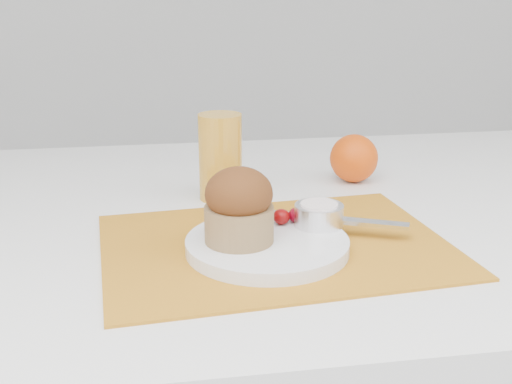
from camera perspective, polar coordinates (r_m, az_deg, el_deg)
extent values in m
cube|color=#C57B1B|center=(0.77, 1.75, -4.74)|extent=(0.43, 0.33, 0.00)
cylinder|color=white|center=(0.75, 1.00, -4.72)|extent=(0.23, 0.23, 0.02)
cylinder|color=white|center=(0.78, 5.61, -2.06)|extent=(0.08, 0.08, 0.03)
cylinder|color=white|center=(0.78, 5.64, -1.18)|extent=(0.05, 0.05, 0.01)
ellipsoid|color=#530202|center=(0.78, 2.27, -2.21)|extent=(0.02, 0.02, 0.02)
ellipsoid|color=#4F020D|center=(0.79, 3.64, -2.05)|extent=(0.02, 0.02, 0.02)
cube|color=silver|center=(0.80, 6.25, -2.39)|extent=(0.19, 0.10, 0.01)
sphere|color=#EB4F08|center=(1.02, 8.70, 2.98)|extent=(0.08, 0.08, 0.08)
cylinder|color=gold|center=(0.92, -3.19, 3.13)|extent=(0.06, 0.06, 0.12)
cylinder|color=#9B784B|center=(0.73, -1.51, -2.84)|extent=(0.09, 0.09, 0.04)
ellipsoid|color=#391A0A|center=(0.72, -1.53, -0.15)|extent=(0.08, 0.08, 0.06)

